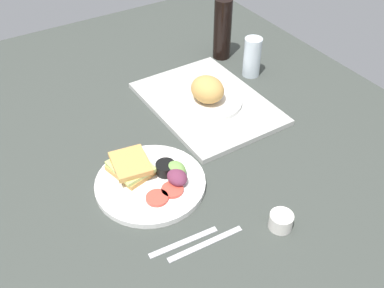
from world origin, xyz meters
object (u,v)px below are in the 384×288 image
(serving_tray, at_px, (207,103))
(bread_plate_near, at_px, (208,94))
(knife, at_px, (206,244))
(plate_with_salad, at_px, (150,179))
(soda_bottle, at_px, (223,29))
(fork, at_px, (184,242))
(espresso_cup, at_px, (281,221))
(drinking_glass, at_px, (252,57))

(serving_tray, distance_m, bread_plate_near, 0.04)
(serving_tray, bearing_deg, knife, -33.48)
(plate_with_salad, height_order, soda_bottle, soda_bottle)
(plate_with_salad, relative_size, knife, 1.50)
(fork, bearing_deg, knife, -32.46)
(plate_with_salad, bearing_deg, knife, 3.84)
(plate_with_salad, height_order, espresso_cup, plate_with_salad)
(plate_with_salad, bearing_deg, bread_plate_near, 123.12)
(soda_bottle, relative_size, fork, 1.29)
(plate_with_salad, xyz_separation_m, drinking_glass, (-0.29, 0.55, 0.05))
(knife, bearing_deg, bread_plate_near, 59.20)
(plate_with_salad, xyz_separation_m, knife, (0.24, 0.02, -0.01))
(serving_tray, height_order, soda_bottle, soda_bottle)
(plate_with_salad, distance_m, drinking_glass, 0.62)
(serving_tray, height_order, plate_with_salad, plate_with_salad)
(fork, bearing_deg, espresso_cup, -15.61)
(bread_plate_near, xyz_separation_m, espresso_cup, (0.49, -0.12, -0.03))
(knife, bearing_deg, serving_tray, 59.56)
(serving_tray, distance_m, fork, 0.54)
(soda_bottle, bearing_deg, knife, -36.89)
(espresso_cup, distance_m, fork, 0.23)
(serving_tray, distance_m, knife, 0.54)
(serving_tray, relative_size, fork, 2.65)
(bread_plate_near, height_order, fork, bread_plate_near)
(plate_with_salad, bearing_deg, drinking_glass, 118.02)
(soda_bottle, height_order, espresso_cup, soda_bottle)
(soda_bottle, xyz_separation_m, knife, (0.68, -0.51, -0.11))
(plate_with_salad, xyz_separation_m, soda_bottle, (-0.45, 0.53, 0.09))
(knife, bearing_deg, plate_with_salad, 96.88)
(bread_plate_near, distance_m, espresso_cup, 0.50)
(soda_bottle, distance_m, fork, 0.86)
(bread_plate_near, height_order, knife, bread_plate_near)
(plate_with_salad, distance_m, soda_bottle, 0.70)
(soda_bottle, bearing_deg, drinking_glass, 5.72)
(soda_bottle, xyz_separation_m, fork, (0.65, -0.55, -0.11))
(bread_plate_near, distance_m, soda_bottle, 0.33)
(plate_with_salad, bearing_deg, fork, -6.66)
(espresso_cup, height_order, knife, espresso_cup)
(drinking_glass, xyz_separation_m, soda_bottle, (-0.16, -0.02, 0.04))
(plate_with_salad, distance_m, espresso_cup, 0.34)
(drinking_glass, height_order, soda_bottle, soda_bottle)
(fork, bearing_deg, soda_bottle, 54.18)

